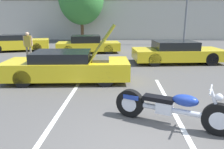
% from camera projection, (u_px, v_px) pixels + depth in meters
% --- Properties ---
extents(parking_stripe_foreground, '(0.12, 5.72, 0.01)m').
position_uv_depth(parking_stripe_foreground, '(63.00, 108.00, 5.92)').
color(parking_stripe_foreground, white).
rests_on(parking_stripe_foreground, ground).
extents(parking_stripe_middle, '(0.12, 5.72, 0.01)m').
position_uv_depth(parking_stripe_middle, '(173.00, 110.00, 5.78)').
color(parking_stripe_middle, white).
rests_on(parking_stripe_middle, ground).
extents(far_building, '(32.00, 4.20, 4.40)m').
position_uv_depth(far_building, '(127.00, 18.00, 25.00)').
color(far_building, beige).
rests_on(far_building, ground).
extents(motorcycle, '(2.49, 1.25, 0.98)m').
position_uv_depth(motorcycle, '(171.00, 108.00, 4.90)').
color(motorcycle, black).
rests_on(motorcycle, ground).
extents(show_car_hood_open, '(4.74, 2.06, 2.14)m').
position_uv_depth(show_car_hood_open, '(68.00, 66.00, 8.27)').
color(show_car_hood_open, yellow).
rests_on(show_car_hood_open, ground).
extents(parked_car_mid_left_row, '(4.46, 2.40, 1.18)m').
position_uv_depth(parked_car_mid_left_row, '(88.00, 45.00, 15.03)').
color(parked_car_mid_left_row, yellow).
rests_on(parked_car_mid_left_row, ground).
extents(parked_car_mid_right_row, '(4.87, 2.40, 1.16)m').
position_uv_depth(parked_car_mid_right_row, '(177.00, 52.00, 11.67)').
color(parked_car_mid_right_row, yellow).
rests_on(parked_car_mid_right_row, ground).
extents(parked_car_left_row, '(4.50, 2.86, 1.18)m').
position_uv_depth(parked_car_left_row, '(18.00, 43.00, 15.81)').
color(parked_car_left_row, yellow).
rests_on(parked_car_left_row, ground).
extents(spectator_near_motorcycle, '(0.52, 0.21, 1.59)m').
position_uv_depth(spectator_near_motorcycle, '(28.00, 44.00, 12.25)').
color(spectator_near_motorcycle, gray).
rests_on(spectator_near_motorcycle, ground).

